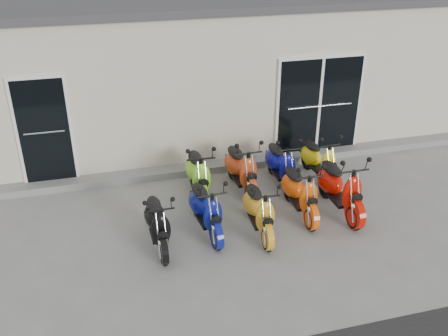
{
  "coord_description": "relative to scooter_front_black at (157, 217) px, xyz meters",
  "views": [
    {
      "loc": [
        -2.15,
        -7.4,
        4.94
      ],
      "look_at": [
        0.0,
        0.6,
        0.75
      ],
      "focal_mm": 40.0,
      "sensor_mm": 36.0,
      "label": 1
    }
  ],
  "objects": [
    {
      "name": "ground",
      "position": [
        1.42,
        0.47,
        -0.56
      ],
      "size": [
        80.0,
        80.0,
        0.0
      ],
      "primitive_type": "plane",
      "color": "gray",
      "rests_on": "ground"
    },
    {
      "name": "building",
      "position": [
        1.42,
        5.67,
        1.04
      ],
      "size": [
        14.0,
        6.0,
        3.2
      ],
      "primitive_type": "cube",
      "color": "beige",
      "rests_on": "ground"
    },
    {
      "name": "front_step",
      "position": [
        1.42,
        2.49,
        -0.48
      ],
      "size": [
        14.0,
        0.4,
        0.15
      ],
      "primitive_type": "cube",
      "color": "gray",
      "rests_on": "ground"
    },
    {
      "name": "door_left",
      "position": [
        -1.78,
        2.64,
        0.7
      ],
      "size": [
        1.07,
        0.08,
        2.22
      ],
      "primitive_type": "cube",
      "color": "black",
      "rests_on": "front_step"
    },
    {
      "name": "door_right",
      "position": [
        4.02,
        2.64,
        0.7
      ],
      "size": [
        2.02,
        0.08,
        2.22
      ],
      "primitive_type": "cube",
      "color": "black",
      "rests_on": "front_step"
    },
    {
      "name": "scooter_front_black",
      "position": [
        0.0,
        0.0,
        0.0
      ],
      "size": [
        0.57,
        1.51,
        1.11
      ],
      "primitive_type": null,
      "rotation": [
        0.0,
        0.0,
        0.01
      ],
      "color": "black",
      "rests_on": "ground"
    },
    {
      "name": "scooter_front_blue",
      "position": [
        0.86,
        0.19,
        0.02
      ],
      "size": [
        0.7,
        1.61,
        1.16
      ],
      "primitive_type": null,
      "rotation": [
        0.0,
        0.0,
        0.09
      ],
      "color": "navy",
      "rests_on": "ground"
    },
    {
      "name": "scooter_front_orange_a",
      "position": [
        1.73,
        -0.06,
        0.01
      ],
      "size": [
        0.64,
        1.56,
        1.14
      ],
      "primitive_type": null,
      "rotation": [
        0.0,
        0.0,
        -0.05
      ],
      "color": "gold",
      "rests_on": "ground"
    },
    {
      "name": "scooter_front_orange_b",
      "position": [
        2.64,
        0.32,
        0.04
      ],
      "size": [
        0.61,
        1.62,
        1.19
      ],
      "primitive_type": null,
      "rotation": [
        0.0,
        0.0,
        -0.02
      ],
      "color": "#E9520B",
      "rests_on": "ground"
    },
    {
      "name": "scooter_front_red",
      "position": [
        3.38,
        0.21,
        0.09
      ],
      "size": [
        0.65,
        1.76,
        1.29
      ],
      "primitive_type": null,
      "rotation": [
        0.0,
        0.0,
        0.01
      ],
      "color": "#C41003",
      "rests_on": "ground"
    },
    {
      "name": "scooter_back_green",
      "position": [
        1.0,
        1.44,
        0.06
      ],
      "size": [
        0.69,
        1.7,
        1.23
      ],
      "primitive_type": null,
      "rotation": [
        0.0,
        0.0,
        -0.05
      ],
      "color": "#83E12A",
      "rests_on": "ground"
    },
    {
      "name": "scooter_back_red",
      "position": [
        1.86,
        1.43,
        0.07
      ],
      "size": [
        0.69,
        1.72,
        1.25
      ],
      "primitive_type": null,
      "rotation": [
        0.0,
        0.0,
        0.04
      ],
      "color": "#C13E19",
      "rests_on": "ground"
    },
    {
      "name": "scooter_back_blue",
      "position": [
        2.71,
        1.48,
        0.03
      ],
      "size": [
        0.61,
        1.6,
        1.17
      ],
      "primitive_type": null,
      "rotation": [
        0.0,
        0.0,
        -0.02
      ],
      "color": "#0C0F85",
      "rests_on": "ground"
    },
    {
      "name": "scooter_back_yellow",
      "position": [
        3.57,
        1.51,
        0.01
      ],
      "size": [
        0.68,
        1.56,
        1.12
      ],
      "primitive_type": null,
      "rotation": [
        0.0,
        0.0,
        0.08
      ],
      "color": "yellow",
      "rests_on": "ground"
    }
  ]
}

